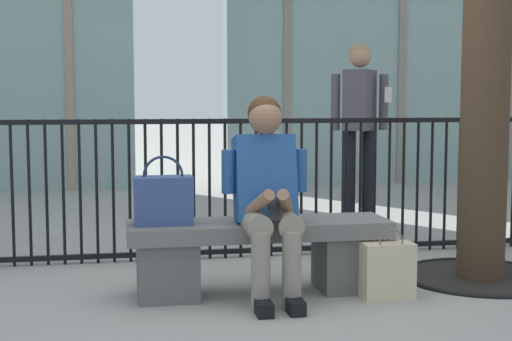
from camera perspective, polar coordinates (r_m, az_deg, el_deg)
ground_plane at (r=4.61m, az=0.23°, el=-9.45°), size 60.00×60.00×0.00m
stone_bench at (r=4.54m, az=0.23°, el=-6.14°), size 1.60×0.44×0.45m
seated_person_with_phone at (r=4.36m, az=0.90°, el=-1.59°), size 0.52×0.66×1.21m
handbag_on_bench at (r=4.41m, az=-7.17°, el=-2.22°), size 0.34×0.19×0.41m
shopping_bag at (r=4.51m, az=10.13°, el=-7.59°), size 0.31×0.16×0.43m
bystander_at_railing at (r=6.97m, az=8.01°, el=3.94°), size 0.55×0.44×1.71m
plaza_railing at (r=5.51m, az=-1.80°, el=-1.35°), size 9.51×0.04×1.05m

